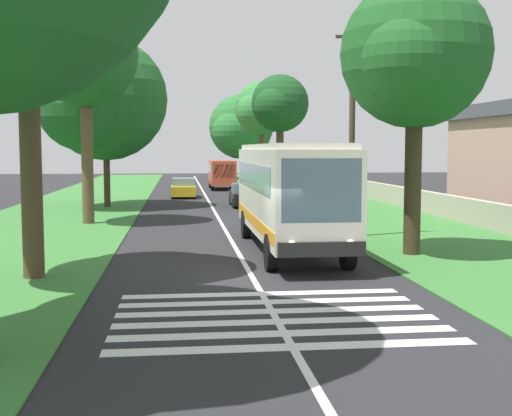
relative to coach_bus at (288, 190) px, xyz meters
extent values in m
plane|color=#262628|center=(-4.59, 1.80, -2.15)|extent=(160.00, 160.00, 0.00)
cube|color=#387533|center=(10.41, 10.00, -2.13)|extent=(120.00, 8.00, 0.04)
cube|color=#387533|center=(10.41, -6.40, -2.13)|extent=(120.00, 8.00, 0.04)
cube|color=silver|center=(10.41, 1.80, -2.14)|extent=(110.00, 0.16, 0.01)
cube|color=silver|center=(-0.03, 0.00, -0.05)|extent=(11.00, 2.50, 2.90)
cube|color=slate|center=(0.27, 0.00, 0.48)|extent=(9.68, 2.54, 0.85)
cube|color=slate|center=(-5.49, 0.00, 0.30)|extent=(0.08, 2.20, 1.74)
cube|color=orange|center=(-0.03, 0.00, -1.05)|extent=(10.78, 2.53, 0.36)
cube|color=silver|center=(-0.03, 0.00, 1.49)|extent=(10.56, 2.30, 0.18)
cube|color=black|center=(-5.61, 0.00, -1.28)|extent=(0.16, 2.40, 0.40)
sphere|color=#F2EDCC|center=(-5.55, 0.80, -1.15)|extent=(0.24, 0.24, 0.24)
sphere|color=#F2EDCC|center=(-5.55, -0.81, -1.15)|extent=(0.24, 0.24, 0.24)
cylinder|color=black|center=(-3.93, 1.15, -1.60)|extent=(1.10, 0.32, 1.10)
cylinder|color=black|center=(3.47, 1.15, -1.60)|extent=(1.10, 0.32, 1.10)
cylinder|color=black|center=(-3.93, -1.15, -1.60)|extent=(1.10, 0.32, 1.10)
cylinder|color=black|center=(3.47, -1.15, -1.60)|extent=(1.10, 0.32, 1.10)
cube|color=silver|center=(-11.50, 1.80, -2.14)|extent=(0.45, 6.80, 0.01)
cube|color=silver|center=(-10.60, 1.80, -2.14)|extent=(0.45, 6.80, 0.01)
cube|color=silver|center=(-9.70, 1.80, -2.14)|extent=(0.45, 6.80, 0.01)
cube|color=silver|center=(-8.80, 1.80, -2.14)|extent=(0.45, 6.80, 0.01)
cube|color=silver|center=(-7.90, 1.80, -2.14)|extent=(0.45, 6.80, 0.01)
cube|color=silver|center=(-7.00, 1.80, -2.14)|extent=(0.45, 6.80, 0.01)
cube|color=black|center=(18.35, -0.29, -1.62)|extent=(4.30, 1.75, 0.70)
cube|color=slate|center=(18.25, -0.29, -0.99)|extent=(2.00, 1.61, 0.55)
cylinder|color=black|center=(17.00, 0.49, -1.83)|extent=(0.64, 0.22, 0.64)
cylinder|color=black|center=(19.70, 0.49, -1.83)|extent=(0.64, 0.22, 0.64)
cylinder|color=black|center=(17.00, -1.07, -1.83)|extent=(0.64, 0.22, 0.64)
cylinder|color=black|center=(19.70, -1.07, -1.83)|extent=(0.64, 0.22, 0.64)
cube|color=gold|center=(26.49, 3.49, -1.62)|extent=(4.30, 1.75, 0.70)
cube|color=slate|center=(26.39, 3.49, -0.99)|extent=(2.00, 1.61, 0.55)
cylinder|color=black|center=(25.14, 4.27, -1.83)|extent=(0.64, 0.22, 0.64)
cylinder|color=black|center=(27.84, 4.27, -1.83)|extent=(0.64, 0.22, 0.64)
cylinder|color=black|center=(25.14, 2.71, -1.83)|extent=(0.64, 0.22, 0.64)
cylinder|color=black|center=(27.84, 2.71, -1.83)|extent=(0.64, 0.22, 0.64)
cube|color=#CC4C33|center=(36.09, 0.02, -0.67)|extent=(6.00, 2.10, 2.10)
cube|color=slate|center=(36.29, 0.02, -0.29)|extent=(5.04, 2.13, 0.70)
cube|color=slate|center=(33.12, 0.02, -0.46)|extent=(0.06, 1.76, 1.18)
cylinder|color=black|center=(34.19, 0.97, -1.77)|extent=(0.76, 0.24, 0.76)
cylinder|color=black|center=(37.99, 0.97, -1.77)|extent=(0.76, 0.24, 0.76)
cylinder|color=black|center=(34.19, -0.93, -1.77)|extent=(0.76, 0.24, 0.76)
cylinder|color=black|center=(37.99, -0.93, -1.77)|extent=(0.76, 0.24, 0.76)
cylinder|color=#3D2D1E|center=(18.54, 8.17, 0.14)|extent=(0.39, 0.39, 4.49)
sphere|color=#1E5623|center=(18.54, 8.17, 4.43)|extent=(7.45, 7.45, 7.45)
sphere|color=#1E5623|center=(20.78, 8.17, 3.87)|extent=(5.10, 5.10, 5.10)
sphere|color=#1E5623|center=(16.68, 9.29, 3.87)|extent=(5.17, 5.17, 5.17)
cylinder|color=brown|center=(9.28, 8.10, 1.18)|extent=(0.55, 0.55, 6.57)
sphere|color=#1E5623|center=(9.28, 8.10, 5.82)|extent=(4.94, 4.94, 4.94)
sphere|color=#1E5623|center=(10.76, 8.10, 5.45)|extent=(3.41, 3.41, 3.41)
sphere|color=#1E5623|center=(8.04, 8.84, 5.45)|extent=(2.92, 2.92, 2.92)
cylinder|color=#4C3826|center=(-4.32, 7.80, 0.98)|extent=(0.57, 0.57, 6.17)
sphere|color=#286B2D|center=(-2.61, 7.80, 5.20)|extent=(3.39, 3.39, 3.39)
cylinder|color=#3D2D1E|center=(-1.53, -3.96, 0.55)|extent=(0.56, 0.56, 5.30)
sphere|color=#1E5623|center=(-1.53, -3.96, 4.56)|extent=(4.94, 4.94, 4.94)
sphere|color=#1E5623|center=(-0.05, -3.96, 4.19)|extent=(2.82, 2.82, 2.82)
sphere|color=#1E5623|center=(-2.76, -3.22, 4.19)|extent=(2.82, 2.82, 2.82)
cylinder|color=brown|center=(38.98, -3.84, 0.85)|extent=(0.52, 0.52, 5.91)
sphere|color=#337A38|center=(38.98, -3.84, 5.16)|extent=(4.94, 4.94, 4.94)
sphere|color=#337A38|center=(40.46, -3.84, 4.79)|extent=(3.42, 3.42, 3.42)
sphere|color=#337A38|center=(37.74, -3.10, 4.79)|extent=(3.37, 3.37, 3.37)
cylinder|color=#4C3826|center=(56.55, -3.58, -0.09)|extent=(0.55, 0.55, 4.03)
sphere|color=#286B2D|center=(56.55, -3.58, 4.01)|extent=(7.59, 7.59, 7.59)
sphere|color=#286B2D|center=(58.83, -3.58, 3.44)|extent=(5.29, 5.29, 5.29)
sphere|color=#286B2D|center=(54.66, -2.44, 3.44)|extent=(4.71, 4.71, 4.71)
cylinder|color=#4C3826|center=(28.38, -3.97, 0.80)|extent=(0.58, 0.58, 5.80)
sphere|color=#19471E|center=(28.38, -3.97, 4.91)|extent=(4.42, 4.42, 4.42)
sphere|color=#19471E|center=(29.70, -3.97, 4.58)|extent=(3.23, 3.23, 3.23)
sphere|color=#19471E|center=(27.27, -3.31, 4.58)|extent=(2.94, 2.94, 2.94)
cylinder|color=#473828|center=(3.13, -3.07, 2.16)|extent=(0.24, 0.24, 8.52)
cube|color=#3D3326|center=(3.13, -3.07, 5.82)|extent=(0.12, 1.40, 0.12)
cube|color=#B2A893|center=(15.41, -9.80, -1.51)|extent=(70.00, 0.40, 1.20)
camera|label=1|loc=(-23.22, 3.81, 1.42)|focal=47.24mm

